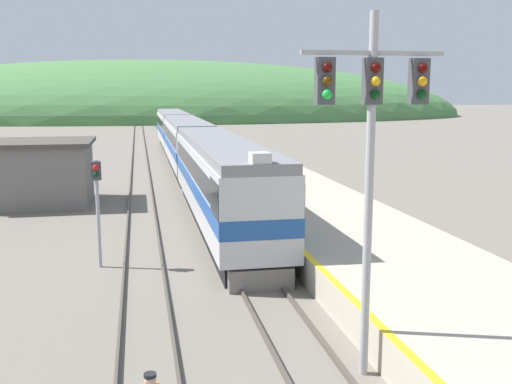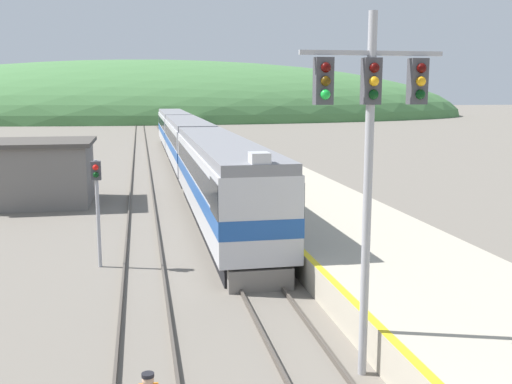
{
  "view_description": "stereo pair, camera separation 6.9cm",
  "coord_description": "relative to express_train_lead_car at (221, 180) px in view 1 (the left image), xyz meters",
  "views": [
    {
      "loc": [
        -3.92,
        -6.77,
        6.71
      ],
      "look_at": [
        0.8,
        17.27,
        2.54
      ],
      "focal_mm": 42.0,
      "sensor_mm": 36.0,
      "label": 1
    },
    {
      "loc": [
        -3.86,
        -6.78,
        6.71
      ],
      "look_at": [
        0.8,
        17.27,
        2.54
      ],
      "focal_mm": 42.0,
      "sensor_mm": 36.0,
      "label": 2
    }
  ],
  "objects": [
    {
      "name": "express_train_lead_car",
      "position": [
        0.0,
        0.0,
        0.0
      ],
      "size": [
        2.92,
        20.71,
        4.69
      ],
      "color": "black",
      "rests_on": "ground"
    },
    {
      "name": "platform",
      "position": [
        4.82,
        27.8,
        -1.83
      ],
      "size": [
        6.52,
        140.0,
        1.1
      ],
      "color": "#B2A893",
      "rests_on": "ground"
    },
    {
      "name": "carriage_second",
      "position": [
        0.0,
        21.12,
        -0.01
      ],
      "size": [
        2.91,
        19.31,
        4.33
      ],
      "color": "black",
      "rests_on": "ground"
    },
    {
      "name": "track_siding",
      "position": [
        -3.9,
        47.8,
        -2.29
      ],
      "size": [
        1.52,
        180.0,
        0.16
      ],
      "color": "#4C443D",
      "rests_on": "ground"
    },
    {
      "name": "carriage_third",
      "position": [
        0.0,
        41.31,
        -0.01
      ],
      "size": [
        2.91,
        19.31,
        4.33
      ],
      "color": "black",
      "rests_on": "ground"
    },
    {
      "name": "signal_post_siding",
      "position": [
        -5.53,
        -6.02,
        0.6
      ],
      "size": [
        0.36,
        0.42,
        4.15
      ],
      "color": "#9E9EA3",
      "rests_on": "ground"
    },
    {
      "name": "track_main",
      "position": [
        0.0,
        47.8,
        -2.29
      ],
      "size": [
        1.52,
        180.0,
        0.16
      ],
      "color": "#4C443D",
      "rests_on": "ground"
    },
    {
      "name": "station_shed",
      "position": [
        -10.21,
        8.14,
        -0.45
      ],
      "size": [
        7.16,
        5.98,
        3.79
      ],
      "color": "slate",
      "rests_on": "ground"
    },
    {
      "name": "distant_hills",
      "position": [
        0.0,
        124.61,
        -2.37
      ],
      "size": [
        162.2,
        72.99,
        28.27
      ],
      "color": "#477A42",
      "rests_on": "ground"
    },
    {
      "name": "signal_mast_main",
      "position": [
        1.19,
        -16.31,
        3.44
      ],
      "size": [
        3.3,
        0.42,
        8.42
      ],
      "color": "#9E9EA3",
      "rests_on": "ground"
    }
  ]
}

